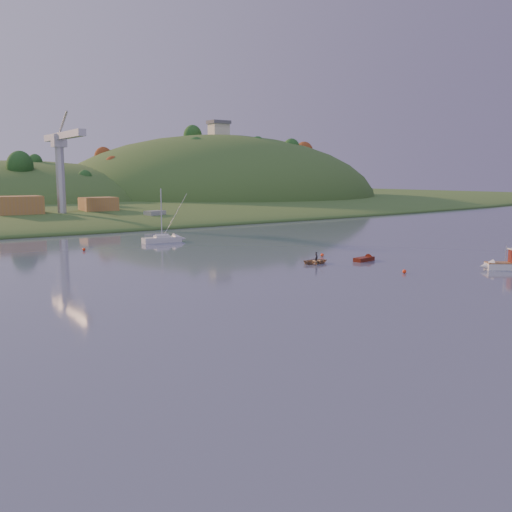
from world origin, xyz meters
TOP-DOWN VIEW (x-y plane):
  - ground at (0.00, 0.00)m, footprint 500.00×500.00m
  - shore_slope at (0.00, 165.00)m, footprint 640.00×150.00m
  - hill_center at (10.00, 210.00)m, footprint 140.00×120.00m
  - hill_right at (95.00, 195.00)m, footprint 150.00×130.00m
  - hilltop_house at (95.00, 195.00)m, footprint 9.00×7.00m
  - hillside_trees at (0.00, 185.00)m, footprint 280.00×50.00m
  - wharf at (5.00, 122.00)m, footprint 42.00×16.00m
  - shed_west at (-8.00, 123.00)m, footprint 11.00×8.00m
  - shed_east at (13.00, 124.00)m, footprint 9.00×7.00m
  - dock_crane at (2.00, 118.39)m, footprint 3.20×28.00m
  - fishing_boat at (28.07, 14.76)m, footprint 5.73×4.90m
  - sailboat_far at (4.82, 68.52)m, footprint 7.30×2.64m
  - canoe at (11.38, 32.80)m, footprint 4.00×3.11m
  - paddler at (11.38, 32.80)m, footprint 0.41×0.57m
  - red_tender at (19.33, 30.69)m, footprint 4.17×1.91m
  - work_vessel at (22.06, 108.00)m, footprint 13.50×8.74m
  - buoy_0 at (15.17, 20.24)m, footprint 0.50×0.50m
  - buoy_1 at (16.69, 37.51)m, footprint 0.50×0.50m
  - buoy_3 at (-10.96, 65.07)m, footprint 0.50×0.50m

SIDE VIEW (x-z plane):
  - ground at x=0.00m, z-range 0.00..0.00m
  - shore_slope at x=0.00m, z-range -3.50..3.50m
  - hill_center at x=10.00m, z-range -18.00..18.00m
  - hill_right at x=95.00m, z-range -30.00..30.00m
  - hillside_trees at x=0.00m, z-range -16.00..16.00m
  - buoy_0 at x=15.17m, z-range 0.00..0.50m
  - buoy_1 at x=16.69m, z-range 0.00..0.50m
  - buoy_3 at x=-10.96m, z-range 0.00..0.50m
  - red_tender at x=19.33m, z-range -0.40..0.97m
  - canoe at x=11.38m, z-range 0.00..0.76m
  - sailboat_far at x=4.82m, z-range -4.31..5.64m
  - paddler at x=11.38m, z-range 0.00..1.43m
  - fishing_boat at x=28.07m, z-range -1.03..2.67m
  - work_vessel at x=22.06m, z-range -0.47..2.80m
  - wharf at x=5.00m, z-range 0.00..2.40m
  - shed_east at x=13.00m, z-range 2.40..6.40m
  - shed_west at x=-8.00m, z-range 2.40..7.20m
  - dock_crane at x=2.00m, z-range 7.02..27.32m
  - hilltop_house at x=95.00m, z-range 30.18..36.63m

